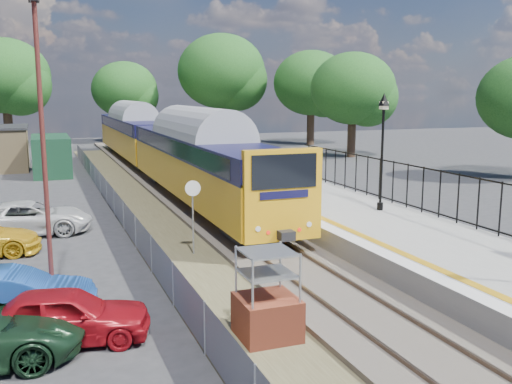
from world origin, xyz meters
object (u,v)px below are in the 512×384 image
train (158,142)px  speed_sign (193,205)px  brick_plinth (267,297)px  car_blue (14,296)px  car_red (65,316)px  car_white (30,218)px  carpark_lamp (43,139)px  victorian_lamp_north (383,124)px

train → speed_sign: (-2.50, -18.55, -0.59)m
train → brick_plinth: train is taller
car_blue → car_red: bearing=-139.4°
brick_plinth → car_white: 13.34m
brick_plinth → car_red: brick_plinth is taller
brick_plinth → speed_sign: speed_sign is taller
car_blue → car_white: size_ratio=0.83×
train → carpark_lamp: (-7.14, -21.94, 2.05)m
brick_plinth → speed_sign: size_ratio=0.81×
brick_plinth → carpark_lamp: bearing=140.2°
car_blue → car_white: 9.15m
brick_plinth → car_red: size_ratio=0.56×
carpark_lamp → car_blue: bearing=-149.9°
victorian_lamp_north → train: 18.80m
speed_sign → car_blue: speed_sign is taller
carpark_lamp → car_blue: (-0.90, -0.52, -3.75)m
train → car_white: train is taller
train → car_white: 15.50m
victorian_lamp_north → car_blue: 14.55m
speed_sign → car_red: size_ratio=0.70×
carpark_lamp → car_red: size_ratio=2.09×
speed_sign → carpark_lamp: 6.33m
brick_plinth → carpark_lamp: carpark_lamp is taller
train → carpark_lamp: 23.17m
train → brick_plinth: bearing=-95.9°
victorian_lamp_north → car_red: victorian_lamp_north is taller
victorian_lamp_north → carpark_lamp: size_ratio=0.59×
victorian_lamp_north → car_red: (-12.23, -6.30, -3.66)m
car_blue → brick_plinth: bearing=-112.4°
train → car_red: 25.25m
carpark_lamp → car_blue: size_ratio=2.01×
speed_sign → car_white: 7.48m
carpark_lamp → car_white: 9.42m
speed_sign → victorian_lamp_north: bearing=13.6°
carpark_lamp → speed_sign: bearing=36.2°
brick_plinth → car_blue: brick_plinth is taller
victorian_lamp_north → car_blue: (-13.34, -4.54, -3.66)m
victorian_lamp_north → car_white: 14.30m
speed_sign → car_blue: size_ratio=0.67×
brick_plinth → car_red: (-4.25, 1.44, -0.37)m
victorian_lamp_north → carpark_lamp: carpark_lamp is taller
train → car_blue: (-8.04, -22.46, -1.70)m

